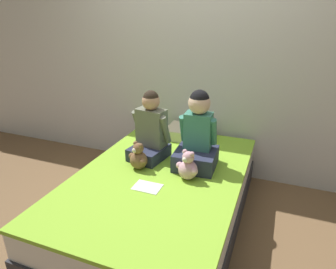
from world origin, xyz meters
name	(u,v)px	position (x,y,z in m)	size (l,w,h in m)	color
ground_plane	(161,220)	(0.00, 0.00, 0.00)	(14.00, 14.00, 0.00)	brown
wall_behind_bed	(200,59)	(0.00, 1.08, 1.25)	(8.00, 0.06, 2.50)	silver
bed	(160,198)	(0.00, 0.00, 0.23)	(1.32, 2.01, 0.47)	#2D2D33
child_on_left	(150,130)	(-0.20, 0.26, 0.73)	(0.37, 0.37, 0.62)	#282D47
child_on_right	(197,136)	(0.23, 0.26, 0.74)	(0.36, 0.37, 0.66)	#282D47
teddy_bear_held_by_left_child	(138,157)	(-0.21, 0.02, 0.57)	(0.19, 0.15, 0.24)	brown
teddy_bear_held_by_right_child	(188,167)	(0.23, 0.01, 0.57)	(0.20, 0.15, 0.24)	#DBA3B2
pillow_at_headboard	(190,133)	(0.00, 0.81, 0.53)	(0.48, 0.34, 0.11)	beige
sign_card	(147,187)	(-0.01, -0.23, 0.47)	(0.21, 0.15, 0.00)	white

